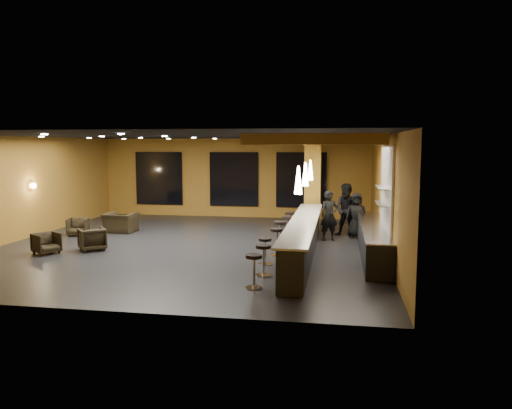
% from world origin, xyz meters
% --- Properties ---
extents(floor, '(12.00, 13.00, 0.10)m').
position_xyz_m(floor, '(0.00, 0.00, -0.05)').
color(floor, black).
rests_on(floor, ground).
extents(ceiling, '(12.00, 13.00, 0.10)m').
position_xyz_m(ceiling, '(0.00, 0.00, 3.55)').
color(ceiling, black).
extents(wall_back, '(12.00, 0.10, 3.50)m').
position_xyz_m(wall_back, '(0.00, 6.55, 1.75)').
color(wall_back, olive).
rests_on(wall_back, floor).
extents(wall_front, '(12.00, 0.10, 3.50)m').
position_xyz_m(wall_front, '(0.00, -6.55, 1.75)').
color(wall_front, olive).
rests_on(wall_front, floor).
extents(wall_left, '(0.10, 13.00, 3.50)m').
position_xyz_m(wall_left, '(-6.05, 0.00, 1.75)').
color(wall_left, olive).
rests_on(wall_left, floor).
extents(wall_right, '(0.10, 13.00, 3.50)m').
position_xyz_m(wall_right, '(6.05, 0.00, 1.75)').
color(wall_right, olive).
rests_on(wall_right, floor).
extents(wood_soffit, '(3.60, 8.00, 0.28)m').
position_xyz_m(wood_soffit, '(4.00, 1.00, 3.36)').
color(wood_soffit, olive).
rests_on(wood_soffit, ceiling).
extents(window_left, '(2.20, 0.06, 2.40)m').
position_xyz_m(window_left, '(-3.50, 6.44, 1.70)').
color(window_left, black).
rests_on(window_left, wall_back).
extents(window_center, '(2.20, 0.06, 2.40)m').
position_xyz_m(window_center, '(0.00, 6.44, 1.70)').
color(window_center, black).
rests_on(window_center, wall_back).
extents(window_right, '(2.20, 0.06, 2.40)m').
position_xyz_m(window_right, '(3.00, 6.44, 1.70)').
color(window_right, black).
rests_on(window_right, wall_back).
extents(tile_backsplash, '(0.06, 3.20, 2.40)m').
position_xyz_m(tile_backsplash, '(5.96, -1.00, 2.00)').
color(tile_backsplash, white).
rests_on(tile_backsplash, wall_right).
extents(bar_counter, '(0.60, 8.00, 1.00)m').
position_xyz_m(bar_counter, '(3.65, -1.00, 0.50)').
color(bar_counter, black).
rests_on(bar_counter, floor).
extents(bar_top, '(0.78, 8.10, 0.05)m').
position_xyz_m(bar_top, '(3.65, -1.00, 1.02)').
color(bar_top, silver).
rests_on(bar_top, bar_counter).
extents(prep_counter, '(0.70, 6.00, 0.86)m').
position_xyz_m(prep_counter, '(5.65, -0.50, 0.43)').
color(prep_counter, black).
rests_on(prep_counter, floor).
extents(prep_top, '(0.72, 6.00, 0.03)m').
position_xyz_m(prep_top, '(5.65, -0.50, 0.89)').
color(prep_top, silver).
rests_on(prep_top, prep_counter).
extents(wall_shelf_lower, '(0.30, 1.50, 0.03)m').
position_xyz_m(wall_shelf_lower, '(5.82, -1.20, 1.60)').
color(wall_shelf_lower, silver).
rests_on(wall_shelf_lower, wall_right).
extents(wall_shelf_upper, '(0.30, 1.50, 0.03)m').
position_xyz_m(wall_shelf_upper, '(5.82, -1.20, 2.05)').
color(wall_shelf_upper, silver).
rests_on(wall_shelf_upper, wall_right).
extents(column, '(0.60, 0.60, 3.50)m').
position_xyz_m(column, '(3.65, 3.60, 1.75)').
color(column, '#A37924').
rests_on(column, floor).
extents(wall_sconce, '(0.22, 0.22, 0.22)m').
position_xyz_m(wall_sconce, '(-5.88, 0.50, 1.80)').
color(wall_sconce, '#FFE5B2').
rests_on(wall_sconce, wall_left).
extents(pendant_0, '(0.20, 0.20, 0.70)m').
position_xyz_m(pendant_0, '(3.65, -3.00, 2.35)').
color(pendant_0, white).
rests_on(pendant_0, wood_soffit).
extents(pendant_1, '(0.20, 0.20, 0.70)m').
position_xyz_m(pendant_1, '(3.65, -0.50, 2.35)').
color(pendant_1, white).
rests_on(pendant_1, wood_soffit).
extents(pendant_2, '(0.20, 0.20, 0.70)m').
position_xyz_m(pendant_2, '(3.65, 2.00, 2.35)').
color(pendant_2, white).
rests_on(pendant_2, wood_soffit).
extents(staff_a, '(0.73, 0.61, 1.69)m').
position_xyz_m(staff_a, '(4.33, 1.52, 0.85)').
color(staff_a, black).
rests_on(staff_a, floor).
extents(staff_b, '(1.09, 0.96, 1.88)m').
position_xyz_m(staff_b, '(4.93, 2.36, 0.94)').
color(staff_b, black).
rests_on(staff_b, floor).
extents(staff_c, '(0.78, 0.52, 1.57)m').
position_xyz_m(staff_c, '(5.25, 2.21, 0.78)').
color(staff_c, black).
rests_on(staff_c, floor).
extents(armchair_a, '(0.94, 0.93, 0.63)m').
position_xyz_m(armchair_a, '(-3.91, -1.95, 0.31)').
color(armchair_a, black).
rests_on(armchair_a, floor).
extents(armchair_b, '(1.05, 1.06, 0.69)m').
position_xyz_m(armchair_b, '(-2.80, -1.27, 0.35)').
color(armchair_b, black).
rests_on(armchair_b, floor).
extents(armchair_c, '(0.83, 0.84, 0.63)m').
position_xyz_m(armchair_c, '(-4.53, 0.98, 0.31)').
color(armchair_c, black).
rests_on(armchair_c, floor).
extents(armchair_d, '(1.15, 1.02, 0.71)m').
position_xyz_m(armchair_d, '(-3.32, 1.87, 0.36)').
color(armchair_d, black).
rests_on(armchair_d, floor).
extents(bar_stool_0, '(0.39, 0.39, 0.77)m').
position_xyz_m(bar_stool_0, '(2.79, -4.50, 0.50)').
color(bar_stool_0, silver).
rests_on(bar_stool_0, floor).
extents(bar_stool_1, '(0.39, 0.39, 0.78)m').
position_xyz_m(bar_stool_1, '(2.84, -3.40, 0.50)').
color(bar_stool_1, silver).
rests_on(bar_stool_1, floor).
extents(bar_stool_2, '(0.37, 0.37, 0.73)m').
position_xyz_m(bar_stool_2, '(2.71, -2.23, 0.46)').
color(bar_stool_2, silver).
rests_on(bar_stool_2, floor).
extents(bar_stool_3, '(0.41, 0.41, 0.82)m').
position_xyz_m(bar_stool_3, '(2.89, -1.14, 0.52)').
color(bar_stool_3, silver).
rests_on(bar_stool_3, floor).
extents(bar_stool_4, '(0.43, 0.43, 0.84)m').
position_xyz_m(bar_stool_4, '(2.85, -0.01, 0.54)').
color(bar_stool_4, silver).
rests_on(bar_stool_4, floor).
extents(bar_stool_5, '(0.40, 0.40, 0.79)m').
position_xyz_m(bar_stool_5, '(2.94, 1.38, 0.51)').
color(bar_stool_5, silver).
rests_on(bar_stool_5, floor).
extents(bar_stool_6, '(0.40, 0.40, 0.79)m').
position_xyz_m(bar_stool_6, '(2.91, 2.54, 0.51)').
color(bar_stool_6, silver).
rests_on(bar_stool_6, floor).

